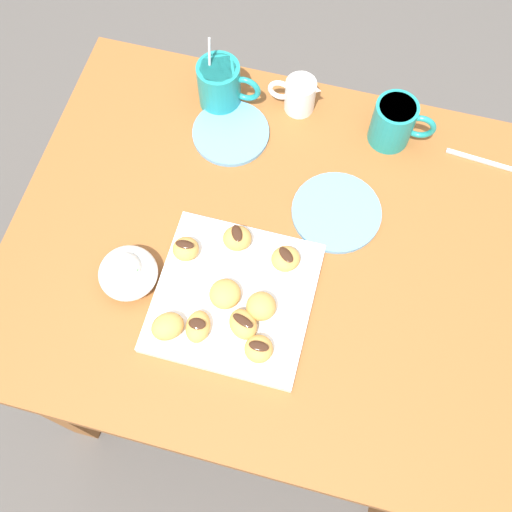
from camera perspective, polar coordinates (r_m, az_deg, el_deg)
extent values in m
plane|color=#514C47|center=(1.78, 0.67, -8.73)|extent=(8.00, 8.00, 0.00)
cube|color=#935628|center=(1.11, 1.06, 0.62)|extent=(0.93, 0.76, 0.04)
cube|color=#935628|center=(1.47, -18.51, -12.66)|extent=(0.07, 0.07, 0.69)
cube|color=#935628|center=(1.42, 14.59, -21.22)|extent=(0.07, 0.07, 0.69)
cube|color=#935628|center=(1.65, -10.26, 8.61)|extent=(0.07, 0.07, 0.69)
cube|color=#935628|center=(1.61, 18.02, 2.05)|extent=(0.07, 0.07, 0.69)
cube|color=white|center=(1.05, -2.08, -3.87)|extent=(0.27, 0.27, 0.02)
cylinder|color=teal|center=(1.23, -3.46, 15.69)|extent=(0.08, 0.08, 0.10)
torus|color=teal|center=(1.21, -1.05, 15.38)|extent=(0.06, 0.01, 0.06)
cylinder|color=#331E11|center=(1.19, -3.58, 17.01)|extent=(0.07, 0.07, 0.01)
cylinder|color=silver|center=(1.20, -4.37, 16.99)|extent=(0.01, 0.04, 0.13)
cylinder|color=teal|center=(1.20, 12.68, 12.09)|extent=(0.08, 0.08, 0.10)
torus|color=teal|center=(1.20, 15.08, 11.61)|extent=(0.06, 0.01, 0.06)
cylinder|color=#331E11|center=(1.17, 13.10, 13.28)|extent=(0.07, 0.07, 0.01)
cylinder|color=white|center=(1.23, 4.15, 14.76)|extent=(0.06, 0.06, 0.07)
cone|color=white|center=(1.21, 5.60, 15.23)|extent=(0.02, 0.02, 0.02)
torus|color=white|center=(1.23, 2.29, 15.26)|extent=(0.05, 0.01, 0.05)
cylinder|color=white|center=(1.21, 4.25, 15.64)|extent=(0.05, 0.05, 0.01)
ellipsoid|color=white|center=(1.07, -11.88, -1.57)|extent=(0.10, 0.10, 0.06)
sphere|color=silver|center=(1.05, -12.09, -1.17)|extent=(0.06, 0.06, 0.06)
ellipsoid|color=green|center=(1.03, -11.69, -0.96)|extent=(0.03, 0.02, 0.01)
cylinder|color=#66A8DB|center=(1.13, 7.54, 4.09)|extent=(0.17, 0.17, 0.01)
cylinder|color=#66A8DB|center=(1.21, -2.37, 11.44)|extent=(0.15, 0.15, 0.01)
cube|color=silver|center=(1.26, 20.65, 8.29)|extent=(0.15, 0.02, 0.00)
ellipsoid|color=#D19347|center=(1.05, 2.79, -0.26)|extent=(0.07, 0.07, 0.03)
ellipsoid|color=#381E11|center=(1.04, 2.84, 0.12)|extent=(0.04, 0.04, 0.00)
ellipsoid|color=#D19347|center=(1.01, -5.46, -6.60)|extent=(0.05, 0.06, 0.03)
ellipsoid|color=#381E11|center=(1.00, -5.54, -6.33)|extent=(0.03, 0.02, 0.00)
ellipsoid|color=#D19347|center=(1.06, -1.77, 1.68)|extent=(0.06, 0.06, 0.04)
ellipsoid|color=#381E11|center=(1.05, -1.80, 2.15)|extent=(0.03, 0.04, 0.00)
ellipsoid|color=#D19347|center=(1.03, -2.92, -3.57)|extent=(0.06, 0.06, 0.03)
ellipsoid|color=#D19347|center=(1.02, -8.28, -6.54)|extent=(0.07, 0.07, 0.03)
ellipsoid|color=#D19347|center=(1.00, 0.26, -8.69)|extent=(0.06, 0.06, 0.03)
ellipsoid|color=#381E11|center=(0.98, 0.26, -8.44)|extent=(0.03, 0.02, 0.00)
ellipsoid|color=#D19347|center=(1.02, 0.49, -4.73)|extent=(0.07, 0.07, 0.04)
ellipsoid|color=#D19347|center=(1.06, -6.60, 0.67)|extent=(0.06, 0.06, 0.03)
ellipsoid|color=#381E11|center=(1.05, -6.70, 1.09)|extent=(0.03, 0.02, 0.00)
ellipsoid|color=#D19347|center=(1.01, -1.45, -6.35)|extent=(0.07, 0.07, 0.04)
ellipsoid|color=#381E11|center=(0.99, -1.47, -6.02)|extent=(0.04, 0.03, 0.00)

